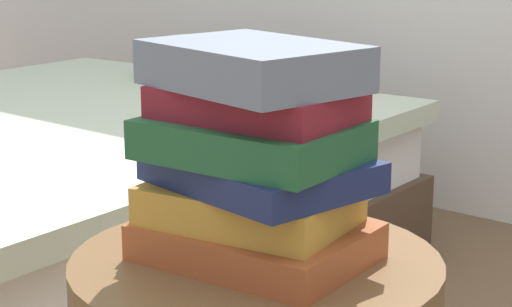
% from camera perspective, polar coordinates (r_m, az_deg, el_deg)
% --- Properties ---
extents(bed, '(1.63, 2.08, 0.62)m').
position_cam_1_polar(bed, '(2.57, -14.47, -3.07)').
color(bed, '#4C3828').
rests_on(bed, ground_plane).
extents(book_rust, '(0.28, 0.22, 0.04)m').
position_cam_1_polar(book_rust, '(1.14, 0.05, -5.44)').
color(book_rust, '#994723').
rests_on(book_rust, side_table).
extents(book_ochre, '(0.27, 0.21, 0.05)m').
position_cam_1_polar(book_ochre, '(1.13, -0.25, -3.11)').
color(book_ochre, '#B7842D').
rests_on(book_ochre, book_rust).
extents(book_navy, '(0.28, 0.23, 0.04)m').
position_cam_1_polar(book_navy, '(1.12, 0.11, -1.06)').
color(book_navy, '#19234C').
rests_on(book_navy, book_ochre).
extents(book_forest, '(0.26, 0.20, 0.05)m').
position_cam_1_polar(book_forest, '(1.09, -0.36, 0.88)').
color(book_forest, '#1E512D').
rests_on(book_forest, book_navy).
extents(book_maroon, '(0.24, 0.17, 0.04)m').
position_cam_1_polar(book_maroon, '(1.09, -0.36, 3.14)').
color(book_maroon, maroon).
rests_on(book_maroon, book_forest).
extents(book_slate, '(0.27, 0.22, 0.05)m').
position_cam_1_polar(book_slate, '(1.08, -0.23, 5.49)').
color(book_slate, slate).
rests_on(book_slate, book_maroon).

